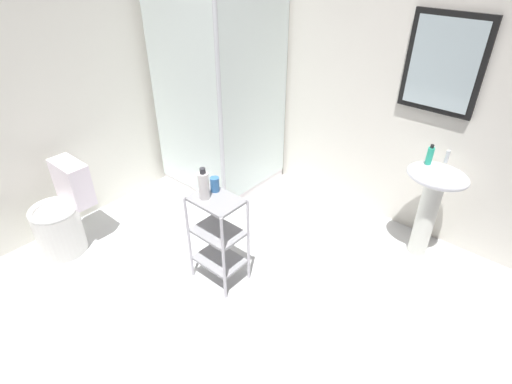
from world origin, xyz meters
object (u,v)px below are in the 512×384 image
Objects in this scene: shower_stall at (223,146)px; rinse_cup at (215,184)px; pedestal_sink at (432,194)px; hand_soap_bottle at (430,155)px; lotion_bottle_white at (204,185)px; storage_cart at (218,233)px; toilet at (62,217)px.

rinse_cup is (0.85, -0.92, 0.33)m from shower_stall.
hand_soap_bottle reaches higher than pedestal_sink.
shower_stall reaches higher than hand_soap_bottle.
shower_stall reaches higher than lotion_bottle_white.
hand_soap_bottle is (0.96, 1.32, 0.44)m from storage_cart.
storage_cart is (1.24, 0.58, 0.12)m from toilet.
pedestal_sink is at bearing 8.80° from shower_stall.
shower_stall is 1.40m from lotion_bottle_white.
toilet is 2.96m from hand_soap_bottle.
hand_soap_bottle is at bearing 40.88° from toilet.
toilet is 1.37m from storage_cart.
shower_stall is at bearing 133.07° from storage_cart.
lotion_bottle_white is (-1.12, -1.34, 0.27)m from pedestal_sink.
rinse_cup is (-1.13, -1.23, 0.21)m from pedestal_sink.
hand_soap_bottle is at bearing 50.26° from rinse_cup.
storage_cart is at bearing -42.53° from rinse_cup.
rinse_cup is at bearing 95.79° from lotion_bottle_white.
rinse_cup is at bearing 29.45° from toilet.
lotion_bottle_white is (-1.02, -1.36, -0.04)m from hand_soap_bottle.
lotion_bottle_white is at bearing 24.87° from toilet.
lotion_bottle_white is at bearing -84.21° from rinse_cup.
shower_stall reaches higher than pedestal_sink.
storage_cart is at bearing 25.22° from toilet.
lotion_bottle_white is 2.19× the size of rinse_cup.
lotion_bottle_white is at bearing -127.03° from hand_soap_bottle.
hand_soap_bottle is (1.89, 0.32, 0.42)m from shower_stall.
rinse_cup reaches higher than pedestal_sink.
hand_soap_bottle is (-0.10, 0.01, 0.30)m from pedestal_sink.
hand_soap_bottle is at bearing 9.66° from shower_stall.
hand_soap_bottle reaches higher than storage_cart.
shower_stall is at bearing -171.20° from pedestal_sink.
lotion_bottle_white is (0.86, -1.04, 0.38)m from shower_stall.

